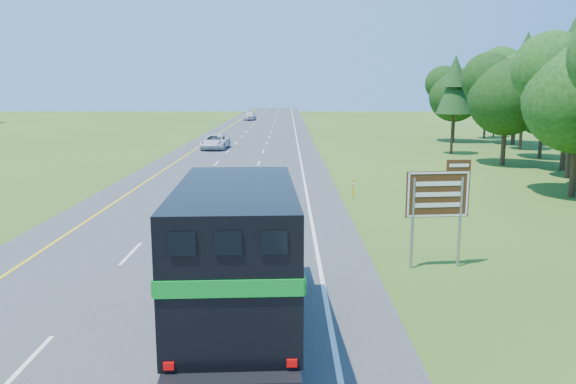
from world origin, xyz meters
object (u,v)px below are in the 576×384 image
object	(u,v)px
exit_sign	(439,198)
far_car	(250,116)
horse_truck	(238,252)
white_suv	(215,142)

from	to	relation	value
exit_sign	far_car	bearing A→B (deg)	91.47
horse_truck	exit_sign	bearing A→B (deg)	36.31
white_suv	far_car	bearing A→B (deg)	93.39
horse_truck	exit_sign	size ratio (longest dim) A/B	2.36
far_car	exit_sign	world-z (taller)	exit_sign
white_suv	horse_truck	bearing A→B (deg)	-78.47
horse_truck	white_suv	world-z (taller)	horse_truck
white_suv	exit_sign	world-z (taller)	exit_sign
far_car	exit_sign	bearing A→B (deg)	-78.40
far_car	white_suv	bearing A→B (deg)	-86.31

